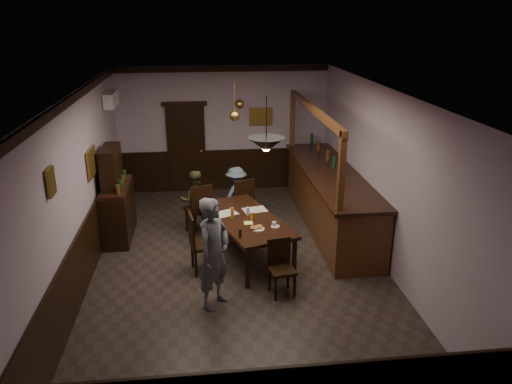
{
  "coord_description": "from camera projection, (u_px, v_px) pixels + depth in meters",
  "views": [
    {
      "loc": [
        -0.59,
        -7.78,
        4.15
      ],
      "look_at": [
        0.37,
        0.48,
        1.15
      ],
      "focal_mm": 35.0,
      "sensor_mm": 36.0,
      "label": 1
    }
  ],
  "objects": [
    {
      "name": "bar_counter",
      "position": [
        330.0,
        197.0,
        10.08
      ],
      "size": [
        1.03,
        4.42,
        2.48
      ],
      "color": "#442112",
      "rests_on": "ground"
    },
    {
      "name": "pendant_iron",
      "position": [
        266.0,
        145.0,
        7.57
      ],
      "size": [
        0.56,
        0.56,
        0.85
      ],
      "color": "black",
      "rests_on": "ground"
    },
    {
      "name": "chair_far_right",
      "position": [
        242.0,
        200.0,
        10.09
      ],
      "size": [
        0.58,
        0.58,
        1.03
      ],
      "rotation": [
        0.0,
        0.0,
        3.53
      ],
      "color": "black",
      "rests_on": "ground"
    },
    {
      "name": "picture_left_large",
      "position": [
        92.0,
        162.0,
        8.64
      ],
      "size": [
        0.04,
        0.62,
        0.48
      ],
      "color": "olive",
      "rests_on": "ground"
    },
    {
      "name": "beer_glass",
      "position": [
        232.0,
        213.0,
        8.69
      ],
      "size": [
        0.06,
        0.06,
        0.2
      ],
      "primitive_type": "cylinder",
      "color": "#BF721E",
      "rests_on": "dining_table"
    },
    {
      "name": "person_standing",
      "position": [
        214.0,
        253.0,
        7.25
      ],
      "size": [
        0.7,
        0.74,
        1.7
      ],
      "primitive_type": "imported",
      "rotation": [
        0.0,
        0.0,
        0.91
      ],
      "color": "slate",
      "rests_on": "ground"
    },
    {
      "name": "person_seated_right",
      "position": [
        236.0,
        195.0,
        10.32
      ],
      "size": [
        0.88,
        0.8,
        1.19
      ],
      "primitive_type": "imported",
      "rotation": [
        0.0,
        0.0,
        3.75
      ],
      "color": "slate",
      "rests_on": "ground"
    },
    {
      "name": "newspaper_right",
      "position": [
        255.0,
        210.0,
        9.1
      ],
      "size": [
        0.47,
        0.38,
        0.01
      ],
      "primitive_type": "cube",
      "rotation": [
        0.0,
        0.0,
        0.21
      ],
      "color": "silver",
      "rests_on": "dining_table"
    },
    {
      "name": "coffee_cup",
      "position": [
        274.0,
        224.0,
        8.38
      ],
      "size": [
        0.1,
        0.1,
        0.07
      ],
      "primitive_type": "imported",
      "rotation": [
        0.0,
        0.0,
        0.31
      ],
      "color": "white",
      "rests_on": "saucer"
    },
    {
      "name": "ac_unit",
      "position": [
        111.0,
        99.0,
        10.36
      ],
      "size": [
        0.2,
        0.85,
        0.3
      ],
      "color": "white",
      "rests_on": "ground"
    },
    {
      "name": "chair_far_left",
      "position": [
        200.0,
        207.0,
        9.74
      ],
      "size": [
        0.59,
        0.59,
        1.04
      ],
      "rotation": [
        0.0,
        0.0,
        3.54
      ],
      "color": "black",
      "rests_on": "ground"
    },
    {
      "name": "picture_back",
      "position": [
        261.0,
        117.0,
        11.93
      ],
      "size": [
        0.55,
        0.04,
        0.42
      ],
      "color": "olive",
      "rests_on": "ground"
    },
    {
      "name": "pastry_ring_a",
      "position": [
        254.0,
        228.0,
        8.27
      ],
      "size": [
        0.13,
        0.13,
        0.04
      ],
      "primitive_type": "torus",
      "color": "#C68C47",
      "rests_on": "pastry_plate"
    },
    {
      "name": "pendant_brass_mid",
      "position": [
        235.0,
        116.0,
        9.49
      ],
      "size": [
        0.2,
        0.2,
        0.81
      ],
      "color": "#BF8C3F",
      "rests_on": "ground"
    },
    {
      "name": "picture_left_small",
      "position": [
        51.0,
        182.0,
        6.25
      ],
      "size": [
        0.04,
        0.28,
        0.36
      ],
      "color": "olive",
      "rests_on": "ground"
    },
    {
      "name": "sideboard",
      "position": [
        117.0,
        202.0,
        9.55
      ],
      "size": [
        0.49,
        1.37,
        1.81
      ],
      "color": "black",
      "rests_on": "ground"
    },
    {
      "name": "door_back",
      "position": [
        187.0,
        149.0,
        11.98
      ],
      "size": [
        0.9,
        0.06,
        2.1
      ],
      "primitive_type": "cube",
      "color": "black",
      "rests_on": "ground"
    },
    {
      "name": "pendant_brass_far",
      "position": [
        240.0,
        104.0,
        10.68
      ],
      "size": [
        0.2,
        0.2,
        0.81
      ],
      "color": "#BF8C3F",
      "rests_on": "ground"
    },
    {
      "name": "chair_side",
      "position": [
        199.0,
        241.0,
        8.3
      ],
      "size": [
        0.52,
        0.52,
        1.04
      ],
      "rotation": [
        0.0,
        0.0,
        1.73
      ],
      "color": "black",
      "rests_on": "ground"
    },
    {
      "name": "saucer",
      "position": [
        275.0,
        226.0,
        8.39
      ],
      "size": [
        0.15,
        0.15,
        0.01
      ],
      "primitive_type": "cylinder",
      "color": "white",
      "rests_on": "dining_table"
    },
    {
      "name": "pastry_ring_b",
      "position": [
        259.0,
        227.0,
        8.31
      ],
      "size": [
        0.13,
        0.13,
        0.04
      ],
      "primitive_type": "torus",
      "color": "#C68C47",
      "rests_on": "pastry_plate"
    },
    {
      "name": "newspaper_left",
      "position": [
        225.0,
        214.0,
        8.93
      ],
      "size": [
        0.51,
        0.45,
        0.01
      ],
      "primitive_type": "cube",
      "rotation": [
        0.0,
        0.0,
        0.45
      ],
      "color": "silver",
      "rests_on": "dining_table"
    },
    {
      "name": "room",
      "position": [
        237.0,
        183.0,
        8.23
      ],
      "size": [
        5.01,
        8.01,
        3.01
      ],
      "color": "#2D2621",
      "rests_on": "ground"
    },
    {
      "name": "napkin",
      "position": [
        248.0,
        223.0,
        8.54
      ],
      "size": [
        0.19,
        0.19,
        0.0
      ],
      "primitive_type": "cube",
      "rotation": [
        0.0,
        0.0,
        0.31
      ],
      "color": "#FFF05D",
      "rests_on": "dining_table"
    },
    {
      "name": "water_glass",
      "position": [
        248.0,
        211.0,
        8.84
      ],
      "size": [
        0.06,
        0.06,
        0.15
      ],
      "primitive_type": "cylinder",
      "color": "silver",
      "rests_on": "dining_table"
    },
    {
      "name": "chair_near",
      "position": [
        281.0,
        264.0,
        7.72
      ],
      "size": [
        0.44,
        0.44,
        0.88
      ],
      "rotation": [
        0.0,
        0.0,
        0.16
      ],
      "color": "black",
      "rests_on": "ground"
    },
    {
      "name": "pepper_mill",
      "position": [
        240.0,
        233.0,
        7.97
      ],
      "size": [
        0.04,
        0.04,
        0.14
      ],
      "primitive_type": "cylinder",
      "color": "black",
      "rests_on": "dining_table"
    },
    {
      "name": "soda_can",
      "position": [
        252.0,
        217.0,
        8.66
      ],
      "size": [
        0.07,
        0.07,
        0.12
      ],
      "primitive_type": "cylinder",
      "color": "orange",
      "rests_on": "dining_table"
    },
    {
      "name": "person_seated_left",
      "position": [
        195.0,
        200.0,
        9.96
      ],
      "size": [
        0.66,
        0.55,
        1.23
      ],
      "primitive_type": "imported",
      "rotation": [
        0.0,
        0.0,
        3.3
      ],
      "color": "#48492C",
      "rests_on": "ground"
    },
    {
      "name": "dining_table",
      "position": [
        246.0,
        221.0,
        8.79
      ],
      "size": [
        1.62,
        2.4,
        0.75
      ],
      "rotation": [
        0.0,
        0.0,
        0.31
      ],
      "color": "black",
      "rests_on": "ground"
    },
    {
      "name": "pastry_plate",
      "position": [
        258.0,
        229.0,
        8.29
      ],
      "size": [
        0.22,
        0.22,
        0.01
      ],
      "primitive_type": "cylinder",
      "color": "white",
      "rests_on": "dining_table"
    }
  ]
}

